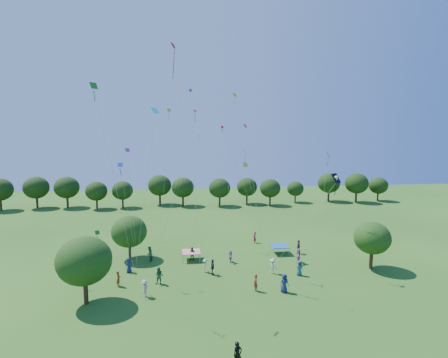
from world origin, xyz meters
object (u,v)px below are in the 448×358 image
(tent_blue, at_px, (279,246))
(man_in_black, at_px, (238,355))
(near_tree_west, at_px, (84,261))
(near_tree_north, at_px, (129,232))
(pirate_kite, at_px, (335,180))
(red_high_kite, at_px, (179,88))
(near_tree_east, at_px, (372,238))
(tent_red_stripe, at_px, (191,252))

(tent_blue, bearing_deg, man_in_black, -113.11)
(tent_blue, bearing_deg, near_tree_west, -152.89)
(near_tree_west, xyz_separation_m, near_tree_north, (2.39, 11.63, -0.61))
(pirate_kite, distance_m, red_high_kite, 19.41)
(near_tree_west, xyz_separation_m, man_in_black, (12.35, -10.55, -3.23))
(near_tree_east, relative_size, red_high_kite, 0.23)
(near_tree_west, relative_size, tent_blue, 2.88)
(tent_red_stripe, bearing_deg, near_tree_west, -134.60)
(tent_red_stripe, distance_m, pirate_kite, 19.25)
(near_tree_north, relative_size, near_tree_east, 0.99)
(man_in_black, bearing_deg, pirate_kite, 28.38)
(near_tree_east, distance_m, tent_red_stripe, 21.51)
(tent_red_stripe, bearing_deg, near_tree_north, 169.06)
(man_in_black, height_order, red_high_kite, red_high_kite)
(man_in_black, bearing_deg, tent_red_stripe, 77.45)
(near_tree_north, relative_size, tent_blue, 2.49)
(near_tree_east, relative_size, man_in_black, 3.14)
(tent_red_stripe, height_order, tent_blue, same)
(tent_blue, height_order, red_high_kite, red_high_kite)
(near_tree_north, relative_size, tent_red_stripe, 2.49)
(near_tree_east, relative_size, tent_blue, 2.51)
(near_tree_west, xyz_separation_m, red_high_kite, (8.78, 6.23, 16.32))
(tent_red_stripe, bearing_deg, near_tree_east, -15.10)
(tent_red_stripe, height_order, man_in_black, man_in_black)
(red_high_kite, bearing_deg, tent_red_stripe, 72.56)
(near_tree_east, relative_size, tent_red_stripe, 2.51)
(near_tree_north, height_order, tent_red_stripe, near_tree_north)
(tent_red_stripe, xyz_separation_m, red_high_kite, (-1.23, -3.93, 19.39))
(tent_red_stripe, distance_m, tent_blue, 11.58)
(red_high_kite, bearing_deg, near_tree_west, -144.65)
(tent_blue, relative_size, red_high_kite, 0.09)
(man_in_black, xyz_separation_m, pirate_kite, (12.98, 14.10, 9.77))
(near_tree_west, distance_m, near_tree_east, 30.97)
(tent_blue, bearing_deg, near_tree_north, 178.23)
(tent_blue, bearing_deg, pirate_kite, -63.25)
(near_tree_west, height_order, near_tree_east, near_tree_west)
(near_tree_north, distance_m, near_tree_east, 29.11)
(near_tree_east, bearing_deg, tent_red_stripe, 164.90)
(tent_blue, distance_m, red_high_kite, 23.71)
(red_high_kite, bearing_deg, man_in_black, -78.00)
(near_tree_east, xyz_separation_m, tent_red_stripe, (-20.61, 5.56, -2.63))
(near_tree_east, height_order, tent_blue, near_tree_east)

